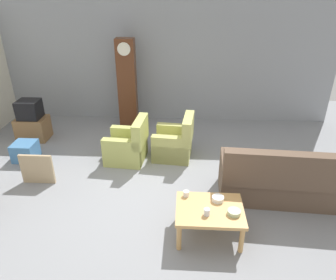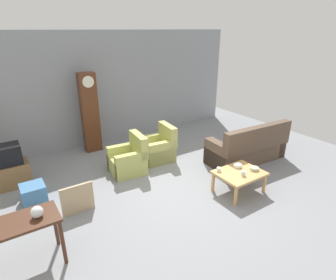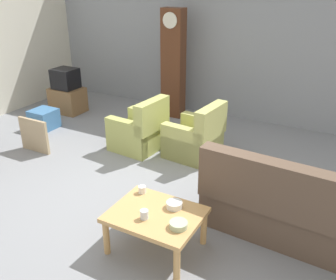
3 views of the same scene
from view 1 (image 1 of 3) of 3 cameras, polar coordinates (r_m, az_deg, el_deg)
ground_plane at (r=5.51m, az=-2.57°, el=-10.38°), size 10.40×10.40×0.00m
garage_door_wall at (r=8.16m, az=-0.25°, el=14.61°), size 8.40×0.16×3.20m
couch_floral at (r=5.62m, az=20.32°, el=-7.00°), size 2.15×1.00×1.04m
armchair_olive_near at (r=6.49m, az=-7.27°, el=-1.17°), size 0.85×0.82×0.92m
armchair_olive_far at (r=6.56m, az=1.25°, el=-0.61°), size 0.86×0.83×0.92m
coffee_table_wood at (r=4.62m, az=7.56°, el=-12.87°), size 0.96×0.76×0.46m
grandfather_clock at (r=7.82m, az=-7.43°, el=10.04°), size 0.44×0.30×2.18m
tv_stand_cabinet at (r=7.98m, az=-23.30°, el=1.97°), size 0.68×0.52×0.53m
tv_crt at (r=7.81m, az=-23.92°, el=5.12°), size 0.48×0.44×0.42m
framed_picture_leaning at (r=6.19m, az=-22.69°, el=-4.90°), size 0.60×0.05×0.58m
storage_box_blue at (r=7.15m, az=-24.51°, el=-1.84°), size 0.45×0.45×0.37m
cup_white_porcelain at (r=4.75m, az=3.31°, el=-9.71°), size 0.09×0.09×0.08m
cup_blue_rimmed at (r=4.43m, az=7.07°, el=-12.85°), size 0.09×0.09×0.10m
bowl_white_stacked at (r=4.71m, az=9.06°, el=-10.49°), size 0.18×0.18×0.07m
bowl_shallow_green at (r=4.52m, az=11.92°, el=-12.72°), size 0.19×0.19×0.06m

